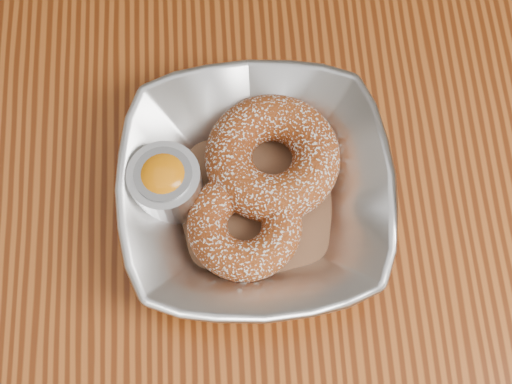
{
  "coord_description": "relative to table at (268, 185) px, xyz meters",
  "views": [
    {
      "loc": [
        -0.03,
        -0.26,
        1.32
      ],
      "look_at": [
        -0.02,
        -0.06,
        0.78
      ],
      "focal_mm": 50.0,
      "sensor_mm": 36.0,
      "label": 1
    }
  ],
  "objects": [
    {
      "name": "serving_bowl",
      "position": [
        -0.02,
        -0.06,
        0.13
      ],
      "size": [
        0.22,
        0.22,
        0.05
      ],
      "primitive_type": "imported",
      "color": "silver",
      "rests_on": "table"
    },
    {
      "name": "donut_front",
      "position": [
        -0.03,
        -0.08,
        0.13
      ],
      "size": [
        0.1,
        0.1,
        0.03
      ],
      "primitive_type": "torus",
      "rotation": [
        0.0,
        0.0,
        0.04
      ],
      "color": "maroon",
      "rests_on": "parchment"
    },
    {
      "name": "donut_back",
      "position": [
        -0.0,
        -0.03,
        0.13
      ],
      "size": [
        0.12,
        0.12,
        0.04
      ],
      "primitive_type": "torus",
      "rotation": [
        0.0,
        0.0,
        -0.12
      ],
      "color": "maroon",
      "rests_on": "parchment"
    },
    {
      "name": "table",
      "position": [
        0.0,
        0.0,
        0.0
      ],
      "size": [
        1.2,
        0.8,
        0.75
      ],
      "color": "brown",
      "rests_on": "ground_plane"
    },
    {
      "name": "ground_plane",
      "position": [
        0.0,
        0.0,
        -0.65
      ],
      "size": [
        4.0,
        4.0,
        0.0
      ],
      "primitive_type": "plane",
      "color": "#565659",
      "rests_on": "ground"
    },
    {
      "name": "ramekin",
      "position": [
        -0.09,
        -0.05,
        0.13
      ],
      "size": [
        0.06,
        0.06,
        0.05
      ],
      "color": "silver",
      "rests_on": "table"
    },
    {
      "name": "parchment",
      "position": [
        -0.02,
        -0.06,
        0.11
      ],
      "size": [
        0.21,
        0.21,
        0.0
      ],
      "primitive_type": "cube",
      "rotation": [
        0.0,
        0.0,
        0.8
      ],
      "color": "brown",
      "rests_on": "table"
    }
  ]
}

